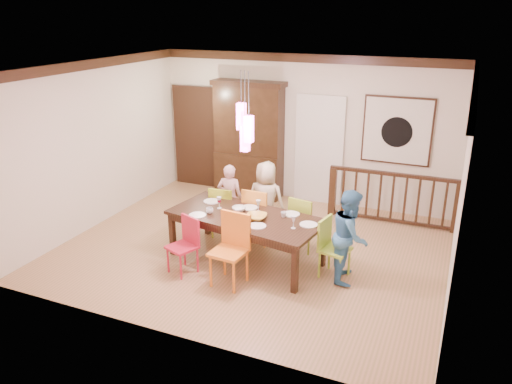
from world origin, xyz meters
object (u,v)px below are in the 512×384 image
at_px(person_far_mid, 266,201).
at_px(person_end_right, 350,236).
at_px(china_hutch, 249,140).
at_px(chair_far_left, 224,207).
at_px(dining_table, 246,220).
at_px(chair_end_right, 335,245).
at_px(person_far_left, 230,198).
at_px(balustrade, 392,197).

distance_m(person_far_mid, person_end_right, 1.80).
bearing_deg(china_hutch, chair_far_left, -77.90).
distance_m(dining_table, chair_end_right, 1.41).
distance_m(chair_far_left, chair_end_right, 2.20).
xyz_separation_m(person_far_left, person_far_mid, (0.67, -0.01, 0.06)).
distance_m(dining_table, person_far_mid, 0.86).
bearing_deg(dining_table, chair_end_right, 10.27).
height_order(dining_table, china_hutch, china_hutch).
bearing_deg(chair_far_left, china_hutch, -83.77).
xyz_separation_m(chair_end_right, person_far_mid, (-1.42, 0.83, 0.17)).
bearing_deg(chair_end_right, dining_table, 102.64).
height_order(chair_far_left, china_hutch, china_hutch).
bearing_deg(chair_end_right, person_far_left, 79.36).
relative_size(dining_table, person_far_mid, 1.84).
distance_m(chair_end_right, balustrade, 2.36).
height_order(dining_table, person_far_mid, person_far_mid).
bearing_deg(person_far_mid, china_hutch, -60.92).
relative_size(chair_end_right, balustrade, 0.38).
height_order(balustrade, person_far_mid, person_far_mid).
xyz_separation_m(dining_table, balustrade, (1.85, 2.35, -0.17)).
relative_size(balustrade, person_far_mid, 1.72).
distance_m(chair_far_left, person_far_mid, 0.73).
xyz_separation_m(balustrade, person_far_mid, (-1.87, -1.48, 0.17)).
relative_size(chair_far_left, person_far_left, 0.74).
bearing_deg(balustrade, chair_end_right, -102.05).
xyz_separation_m(chair_far_left, person_end_right, (2.30, -0.62, 0.16)).
height_order(chair_far_left, chair_end_right, chair_far_left).
height_order(dining_table, balustrade, balustrade).
bearing_deg(dining_table, china_hutch, 121.81).
bearing_deg(chair_end_right, balustrade, 0.28).
height_order(china_hutch, balustrade, china_hutch).
height_order(dining_table, person_far_left, person_far_left).
bearing_deg(dining_table, person_end_right, 11.01).
distance_m(dining_table, chair_far_left, 0.99).
bearing_deg(balustrade, chair_far_left, -147.86).
height_order(balustrade, person_far_left, person_far_left).
xyz_separation_m(china_hutch, person_end_right, (2.73, -2.63, -0.51)).
bearing_deg(person_end_right, chair_end_right, 88.92).
bearing_deg(chair_end_right, person_end_right, -71.46).
bearing_deg(china_hutch, person_end_right, -43.97).
bearing_deg(person_far_left, chair_end_right, 148.88).
xyz_separation_m(chair_far_left, china_hutch, (-0.43, 2.01, 0.67)).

